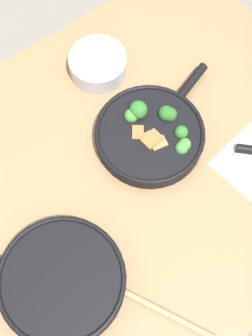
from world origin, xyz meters
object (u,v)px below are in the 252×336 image
object	(u,v)px
skillet_eggs	(61,280)
wooden_spoon	(127,293)
skillet_broccoli	(151,133)
prep_bowl_steel	(98,65)

from	to	relation	value
skillet_eggs	wooden_spoon	size ratio (longest dim) A/B	1.19
wooden_spoon	skillet_eggs	bearing A→B (deg)	17.00
skillet_broccoli	wooden_spoon	distance (m)	0.40
wooden_spoon	prep_bowl_steel	bearing A→B (deg)	-55.87
skillet_eggs	prep_bowl_steel	bearing A→B (deg)	-81.90
skillet_broccoli	wooden_spoon	world-z (taller)	skillet_broccoli
skillet_broccoli	wooden_spoon	bearing A→B (deg)	-152.85
skillet_eggs	wooden_spoon	xyz separation A→B (m)	(-0.10, 0.11, -0.02)
skillet_broccoli	prep_bowl_steel	distance (m)	0.25
skillet_broccoli	skillet_eggs	size ratio (longest dim) A/B	1.02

